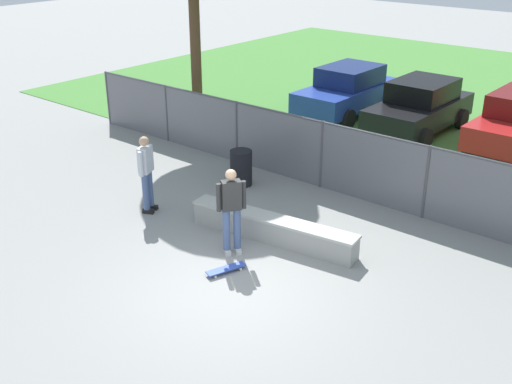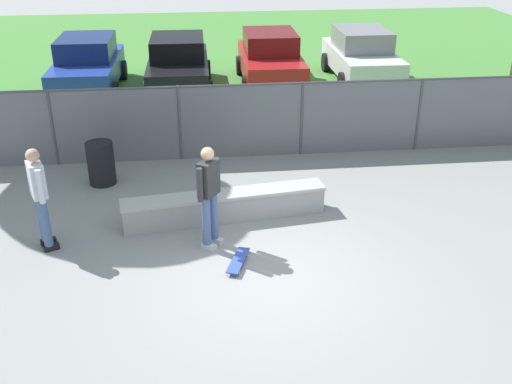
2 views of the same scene
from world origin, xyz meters
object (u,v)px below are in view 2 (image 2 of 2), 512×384
at_px(bystander, 39,195).
at_px(trash_bin, 101,163).
at_px(skateboard, 238,261).
at_px(car_blue, 88,64).
at_px(concrete_ledge, 225,206).
at_px(car_white, 362,55).
at_px(car_black, 178,64).
at_px(car_red, 270,58).
at_px(skateboarder, 209,193).

height_order(bystander, trash_bin, bystander).
relative_size(skateboard, car_blue, 0.19).
relative_size(concrete_ledge, trash_bin, 4.18).
distance_m(car_blue, car_white, 8.75).
bearing_deg(skateboard, car_black, 95.59).
xyz_separation_m(concrete_ledge, trash_bin, (-2.46, 1.86, 0.19)).
height_order(skateboard, car_black, car_black).
bearing_deg(car_red, skateboarder, -103.26).
bearing_deg(trash_bin, skateboarder, -52.36).
relative_size(concrete_ledge, car_red, 0.90).
bearing_deg(skateboarder, trash_bin, 127.64).
distance_m(car_red, car_white, 3.03).
relative_size(skateboard, car_white, 0.19).
relative_size(car_red, bystander, 2.32).
relative_size(car_blue, trash_bin, 4.62).
height_order(car_red, car_white, same).
distance_m(car_blue, car_red, 5.72).
relative_size(skateboarder, car_white, 0.43).
height_order(car_black, trash_bin, car_black).
height_order(car_black, car_white, same).
bearing_deg(car_black, bystander, -103.34).
distance_m(car_white, trash_bin, 10.49).
bearing_deg(trash_bin, car_white, 44.07).
bearing_deg(bystander, skateboarder, -5.01).
relative_size(concrete_ledge, skateboard, 4.65).
bearing_deg(car_black, car_red, 8.67).
height_order(concrete_ledge, car_red, car_red).
distance_m(concrete_ledge, skateboard, 1.60).
relative_size(skateboarder, bystander, 1.00).
xyz_separation_m(car_black, trash_bin, (-1.58, -6.74, -0.38)).
distance_m(car_blue, bystander, 9.57).
relative_size(skateboarder, car_black, 0.43).
bearing_deg(car_red, skateboard, -100.31).
xyz_separation_m(car_black, car_white, (5.96, 0.55, 0.00)).
height_order(skateboarder, car_red, skateboarder).
bearing_deg(trash_bin, car_blue, 99.80).
bearing_deg(concrete_ledge, car_black, 95.88).
xyz_separation_m(car_black, car_red, (2.93, 0.45, 0.00)).
relative_size(car_white, trash_bin, 4.62).
relative_size(skateboard, bystander, 0.45).
bearing_deg(car_blue, car_white, 1.90).
xyz_separation_m(car_white, trash_bin, (-7.53, -7.29, -0.38)).
xyz_separation_m(bystander, trash_bin, (0.63, 2.55, -0.55)).
distance_m(car_blue, trash_bin, 7.12).
xyz_separation_m(skateboarder, bystander, (-2.78, 0.24, 0.00)).
xyz_separation_m(car_white, bystander, (-8.16, -9.84, 0.17)).
height_order(car_black, car_red, same).
bearing_deg(car_red, trash_bin, -122.09).
relative_size(car_blue, bystander, 2.32).
distance_m(car_black, car_white, 5.98).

